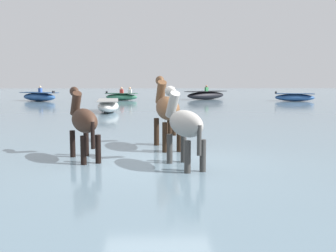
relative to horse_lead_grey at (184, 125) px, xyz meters
name	(u,v)px	position (x,y,z in m)	size (l,w,h in m)	color
ground_plane	(158,174)	(-0.52, 0.53, -1.12)	(120.00, 120.00, 0.00)	#84755B
water_surface	(156,119)	(-0.52, 10.53, -0.98)	(90.00, 90.00, 0.28)	slate
horse_lead_grey	(184,125)	(0.00, 0.00, 0.00)	(0.87, 1.73, 1.89)	gray
horse_trailing_dark_bay	(83,122)	(-2.14, 0.79, -0.02)	(1.00, 1.67, 1.86)	#382319
horse_flank_bay	(167,110)	(-0.28, 2.20, 0.13)	(0.78, 1.95, 2.11)	brown
boat_mid_outer	(206,95)	(3.59, 24.43, -0.51)	(3.70, 2.98, 1.14)	black
boat_distant_west	(39,97)	(-9.11, 22.59, -0.51)	(3.30, 2.73, 1.13)	#28518E
boat_distant_east	(108,106)	(-2.94, 12.95, -0.52)	(1.34, 3.32, 0.63)	silver
boat_far_inshore	(295,97)	(9.86, 21.80, -0.55)	(2.98, 1.61, 0.71)	#28518E
boat_far_offshore	(122,97)	(-3.06, 23.47, -0.55)	(2.64, 1.48, 1.02)	#337556
channel_buoy	(165,108)	(-0.01, 13.25, -0.66)	(0.35, 0.35, 0.79)	silver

